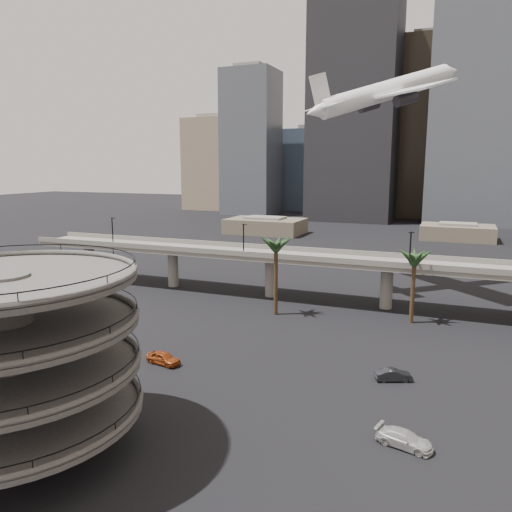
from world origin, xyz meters
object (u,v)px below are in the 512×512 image
at_px(airborne_jet, 386,92).
at_px(car_b, 393,375).
at_px(car_a, 163,358).
at_px(car_c, 404,439).
at_px(overpass, 327,263).
at_px(parking_ramp, 9,347).

relative_size(airborne_jet, car_b, 6.65).
height_order(car_a, car_c, car_a).
height_order(airborne_jet, car_b, airborne_jet).
xyz_separation_m(overpass, airborne_jet, (7.14, 15.31, 32.05)).
distance_m(airborne_jet, car_a, 67.68).
xyz_separation_m(car_a, car_b, (28.06, 6.01, -0.10)).
height_order(overpass, car_b, overpass).
xyz_separation_m(car_b, car_c, (2.70, -14.16, 0.04)).
distance_m(parking_ramp, car_c, 35.92).
relative_size(parking_ramp, car_b, 5.12).
relative_size(car_a, car_c, 0.92).
distance_m(airborne_jet, car_b, 60.95).
bearing_deg(car_a, car_c, -94.54).
height_order(overpass, car_c, overpass).
xyz_separation_m(parking_ramp, car_a, (1.09, 22.06, -9.02)).
xyz_separation_m(airborne_jet, car_a, (-19.06, -52.25, -38.57)).
height_order(parking_ramp, overpass, parking_ramp).
distance_m(car_a, car_b, 28.70).
height_order(parking_ramp, airborne_jet, airborne_jet).
height_order(overpass, car_a, overpass).
relative_size(parking_ramp, car_a, 4.65).
height_order(airborne_jet, car_c, airborne_jet).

